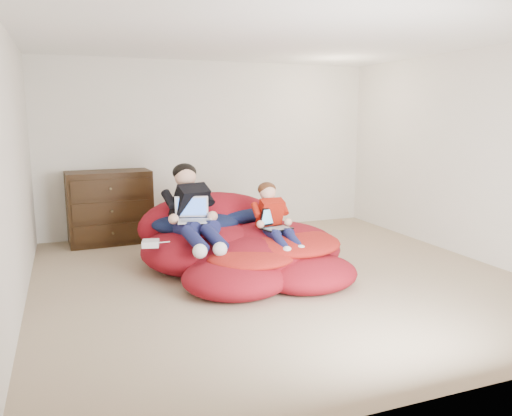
# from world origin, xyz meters

# --- Properties ---
(room_shell) EXTENTS (5.10, 5.10, 2.77)m
(room_shell) POSITION_xyz_m (0.00, 0.00, 0.22)
(room_shell) COLOR tan
(room_shell) RESTS_ON ground
(dresser) EXTENTS (1.12, 0.64, 0.99)m
(dresser) POSITION_xyz_m (-1.54, 2.21, 0.49)
(dresser) COLOR black
(dresser) RESTS_ON ground
(beanbag_pile) EXTENTS (2.29, 2.30, 0.88)m
(beanbag_pile) POSITION_xyz_m (-0.25, 0.46, 0.25)
(beanbag_pile) COLOR maroon
(beanbag_pile) RESTS_ON ground
(cream_pillow) EXTENTS (0.45, 0.29, 0.29)m
(cream_pillow) POSITION_xyz_m (-0.76, 1.25, 0.62)
(cream_pillow) COLOR beige
(cream_pillow) RESTS_ON beanbag_pile
(older_boy) EXTENTS (0.48, 1.25, 0.84)m
(older_boy) POSITION_xyz_m (-0.79, 0.61, 0.73)
(older_boy) COLOR black
(older_boy) RESTS_ON beanbag_pile
(younger_boy) EXTENTS (0.29, 0.89, 0.67)m
(younger_boy) POSITION_xyz_m (0.05, 0.24, 0.62)
(younger_boy) COLOR red
(younger_boy) RESTS_ON beanbag_pile
(laptop_white) EXTENTS (0.42, 0.42, 0.26)m
(laptop_white) POSITION_xyz_m (-0.79, 0.53, 0.65)
(laptop_white) COLOR white
(laptop_white) RESTS_ON older_boy
(laptop_black) EXTENTS (0.36, 0.36, 0.23)m
(laptop_black) POSITION_xyz_m (0.05, 0.21, 0.55)
(laptop_black) COLOR black
(laptop_black) RESTS_ON younger_boy
(power_adapter) EXTENTS (0.20, 0.20, 0.06)m
(power_adapter) POSITION_xyz_m (-1.30, 0.32, 0.42)
(power_adapter) COLOR white
(power_adapter) RESTS_ON beanbag_pile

